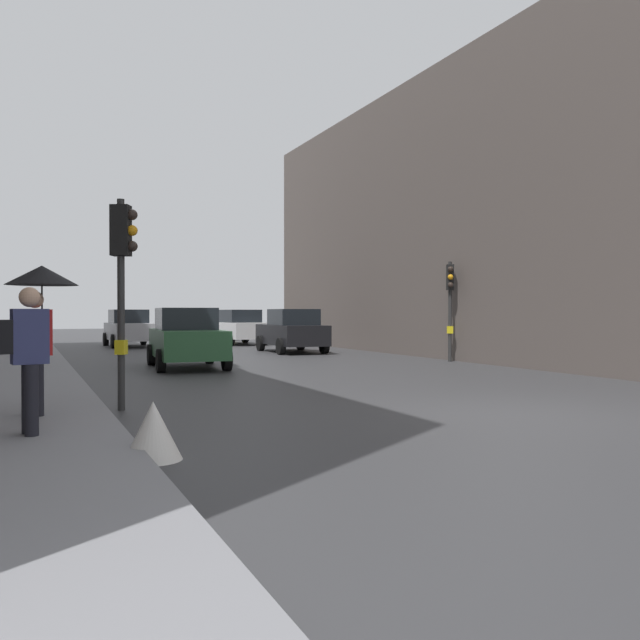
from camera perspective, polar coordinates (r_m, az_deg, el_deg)
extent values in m
plane|color=#38383A|center=(11.12, 16.09, -7.77)|extent=(120.00, 120.00, 0.00)
cube|color=gray|center=(14.45, -24.98, -5.54)|extent=(2.64, 40.00, 0.16)
cube|color=#5B514C|center=(26.96, 21.38, 8.16)|extent=(12.00, 30.36, 10.33)
cylinder|color=#2D2D2D|center=(22.02, 11.27, 0.73)|extent=(0.12, 0.12, 3.31)
cube|color=black|center=(22.05, 11.28, 3.67)|extent=(0.36, 0.38, 0.84)
cube|color=yellow|center=(22.03, 11.26, -0.84)|extent=(0.25, 0.24, 0.24)
sphere|color=#2D231E|center=(21.88, 11.32, 4.38)|extent=(0.18, 0.18, 0.18)
sphere|color=orange|center=(21.86, 11.32, 3.70)|extent=(0.18, 0.18, 0.18)
sphere|color=#2D231E|center=(21.85, 11.32, 3.02)|extent=(0.18, 0.18, 0.18)
cylinder|color=#2D2D2D|center=(11.32, -16.96, 1.27)|extent=(0.12, 0.12, 3.50)
cube|color=black|center=(11.40, -16.98, 7.47)|extent=(0.38, 0.35, 0.84)
cube|color=yellow|center=(11.33, -16.95, -2.28)|extent=(0.23, 0.25, 0.24)
sphere|color=#2D231E|center=(11.37, -16.07, 8.81)|extent=(0.18, 0.18, 0.18)
sphere|color=orange|center=(11.34, -16.07, 7.51)|extent=(0.18, 0.18, 0.18)
sphere|color=#2D231E|center=(11.31, -16.06, 6.20)|extent=(0.18, 0.18, 0.18)
cube|color=#2D6038|center=(19.58, -11.51, -2.00)|extent=(2.13, 4.33, 0.80)
cube|color=black|center=(19.81, -11.62, 0.11)|extent=(1.75, 2.12, 0.64)
cylinder|color=black|center=(18.43, -8.13, -3.40)|extent=(0.27, 0.66, 0.64)
cylinder|color=black|center=(18.15, -13.71, -3.48)|extent=(0.27, 0.66, 0.64)
cylinder|color=black|center=(21.07, -9.61, -2.90)|extent=(0.27, 0.66, 0.64)
cylinder|color=black|center=(20.83, -14.50, -2.95)|extent=(0.27, 0.66, 0.64)
cube|color=black|center=(26.65, -2.52, -1.28)|extent=(1.98, 4.27, 0.80)
cube|color=black|center=(26.40, -2.34, 0.26)|extent=(1.69, 2.07, 0.64)
cylinder|color=black|center=(27.68, -5.21, -2.04)|extent=(0.25, 0.65, 0.64)
cylinder|color=black|center=(28.24, -1.70, -1.98)|extent=(0.25, 0.65, 0.64)
cylinder|color=black|center=(25.10, -3.44, -2.32)|extent=(0.25, 0.65, 0.64)
cylinder|color=black|center=(25.73, 0.37, -2.24)|extent=(0.25, 0.65, 0.64)
cube|color=yellow|center=(38.97, -9.44, -0.67)|extent=(2.11, 4.32, 0.80)
cube|color=black|center=(38.72, -9.38, 0.38)|extent=(1.75, 2.12, 0.64)
cylinder|color=black|center=(40.16, -11.06, -1.21)|extent=(0.27, 0.65, 0.64)
cylinder|color=black|center=(40.48, -8.54, -1.19)|extent=(0.27, 0.65, 0.64)
cylinder|color=black|center=(37.50, -10.41, -1.34)|extent=(0.27, 0.65, 0.64)
cylinder|color=black|center=(37.84, -7.72, -1.32)|extent=(0.27, 0.65, 0.64)
cube|color=#BCBCC1|center=(32.33, -16.29, -0.96)|extent=(1.88, 4.24, 0.80)
cube|color=black|center=(32.56, -16.37, 0.31)|extent=(1.64, 2.03, 0.64)
cylinder|color=black|center=(31.18, -14.26, -1.75)|extent=(0.23, 0.64, 0.64)
cylinder|color=black|center=(30.88, -17.54, -1.79)|extent=(0.23, 0.64, 0.64)
cylinder|color=black|center=(33.83, -15.15, -1.57)|extent=(0.23, 0.64, 0.64)
cylinder|color=black|center=(33.55, -18.18, -1.60)|extent=(0.23, 0.64, 0.64)
cube|color=silver|center=(33.57, -7.15, -0.88)|extent=(2.05, 4.30, 0.80)
cube|color=black|center=(33.32, -7.00, 0.34)|extent=(1.72, 2.09, 0.64)
cylinder|color=black|center=(34.55, -9.33, -1.51)|extent=(0.26, 0.65, 0.64)
cylinder|color=black|center=(35.16, -6.55, -1.46)|extent=(0.26, 0.65, 0.64)
cylinder|color=black|center=(32.00, -7.80, -1.68)|extent=(0.26, 0.65, 0.64)
cylinder|color=black|center=(32.66, -4.83, -1.63)|extent=(0.26, 0.65, 0.64)
cylinder|color=black|center=(10.30, -23.77, -5.20)|extent=(0.16, 0.16, 0.85)
cylinder|color=black|center=(10.11, -23.39, -5.31)|extent=(0.16, 0.16, 0.85)
cube|color=red|center=(10.15, -23.60, -1.01)|extent=(0.46, 0.38, 0.66)
sphere|color=tan|center=(10.15, -23.61, 1.64)|extent=(0.24, 0.24, 0.24)
cylinder|color=black|center=(10.18, -23.08, 0.40)|extent=(0.02, 0.02, 0.90)
cone|color=black|center=(10.20, -23.09, 3.61)|extent=(1.00, 1.00, 0.28)
cylinder|color=black|center=(8.72, -24.07, -6.26)|extent=(0.16, 0.16, 0.85)
cylinder|color=black|center=(8.52, -23.85, -6.41)|extent=(0.16, 0.16, 0.85)
cube|color=navy|center=(8.56, -23.99, -1.31)|extent=(0.44, 0.32, 0.66)
sphere|color=tan|center=(8.56, -24.00, 1.83)|extent=(0.24, 0.24, 0.24)
cube|color=black|center=(8.52, -25.98, -1.33)|extent=(0.24, 0.31, 0.40)
cone|color=silver|center=(7.51, -14.34, -9.34)|extent=(0.64, 0.64, 0.65)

